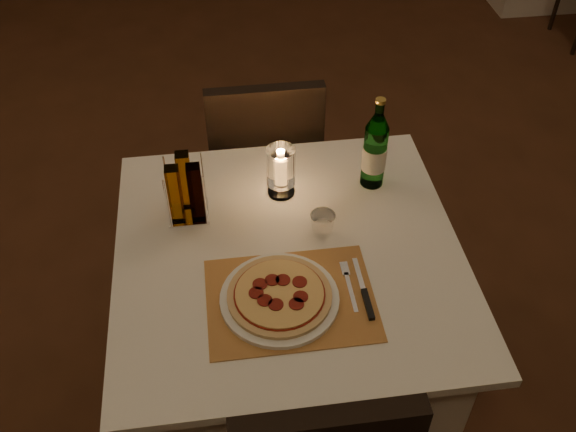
{
  "coord_description": "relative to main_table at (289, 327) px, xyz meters",
  "views": [
    {
      "loc": [
        0.03,
        -1.82,
        2.09
      ],
      "look_at": [
        0.2,
        -0.54,
        0.86
      ],
      "focal_mm": 40.0,
      "sensor_mm": 36.0,
      "label": 1
    }
  ],
  "objects": [
    {
      "name": "cruet_caddy",
      "position": [
        -0.28,
        0.19,
        0.46
      ],
      "size": [
        0.12,
        0.12,
        0.21
      ],
      "color": "white",
      "rests_on": "main_table"
    },
    {
      "name": "plate",
      "position": [
        -0.05,
        -0.18,
        0.38
      ],
      "size": [
        0.32,
        0.32,
        0.01
      ],
      "primitive_type": "cylinder",
      "color": "white",
      "rests_on": "placemat"
    },
    {
      "name": "fork",
      "position": [
        0.14,
        -0.15,
        0.37
      ],
      "size": [
        0.02,
        0.18,
        0.0
      ],
      "color": "silver",
      "rests_on": "placemat"
    },
    {
      "name": "tumbler",
      "position": [
        0.11,
        0.06,
        0.4
      ],
      "size": [
        0.07,
        0.07,
        0.07
      ],
      "primitive_type": null,
      "color": "white",
      "rests_on": "main_table"
    },
    {
      "name": "knife",
      "position": [
        0.18,
        -0.21,
        0.37
      ],
      "size": [
        0.02,
        0.22,
        0.01
      ],
      "color": "black",
      "rests_on": "placemat"
    },
    {
      "name": "chair_far",
      "position": [
        0.0,
        0.71,
        0.18
      ],
      "size": [
        0.42,
        0.42,
        0.9
      ],
      "color": "black",
      "rests_on": "ground"
    },
    {
      "name": "water_bottle",
      "position": [
        0.3,
        0.26,
        0.49
      ],
      "size": [
        0.08,
        0.08,
        0.32
      ],
      "color": "#5FB160",
      "rests_on": "main_table"
    },
    {
      "name": "placemat",
      "position": [
        -0.02,
        -0.18,
        0.37
      ],
      "size": [
        0.45,
        0.34,
        0.0
      ],
      "primitive_type": "cube",
      "color": "#B4793E",
      "rests_on": "main_table"
    },
    {
      "name": "pizza",
      "position": [
        -0.05,
        -0.18,
        0.39
      ],
      "size": [
        0.28,
        0.28,
        0.02
      ],
      "color": "#D8B77F",
      "rests_on": "plate"
    },
    {
      "name": "main_table",
      "position": [
        0.0,
        0.0,
        0.0
      ],
      "size": [
        1.0,
        1.0,
        0.74
      ],
      "color": "white",
      "rests_on": "ground"
    },
    {
      "name": "hurricane_candle",
      "position": [
        0.01,
        0.26,
        0.47
      ],
      "size": [
        0.09,
        0.09,
        0.17
      ],
      "color": "white",
      "rests_on": "main_table"
    },
    {
      "name": "floor",
      "position": [
        -0.2,
        0.56,
        -0.38
      ],
      "size": [
        8.0,
        10.0,
        0.02
      ],
      "primitive_type": "cube",
      "color": "#4E2B19",
      "rests_on": "ground"
    }
  ]
}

